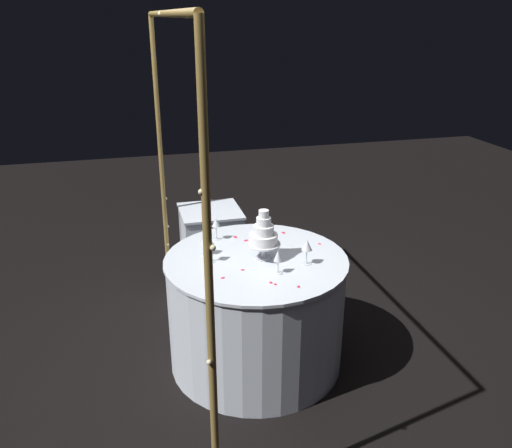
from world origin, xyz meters
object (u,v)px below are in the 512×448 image
object	(u,v)px
decorative_arch	(174,156)
wine_glass_0	(205,239)
side_table	(212,253)
wine_glass_4	(307,246)
main_table	(256,311)
wine_glass_3	(278,257)
wine_glass_2	(216,224)
tiered_cake	(264,235)
wine_glass_1	(210,243)

from	to	relation	value
decorative_arch	wine_glass_0	xyz separation A→B (m)	(0.14, -0.18, -0.60)
side_table	wine_glass_4	world-z (taller)	wine_glass_4
main_table	wine_glass_4	xyz separation A→B (m)	(-0.16, -0.29, 0.52)
wine_glass_3	wine_glass_4	distance (m)	0.23
wine_glass_2	wine_glass_3	world-z (taller)	wine_glass_2
side_table	wine_glass_2	xyz separation A→B (m)	(-0.62, 0.06, 0.52)
side_table	wine_glass_4	xyz separation A→B (m)	(-1.15, -0.42, 0.52)
tiered_cake	wine_glass_0	distance (m)	0.39
tiered_cake	wine_glass_1	xyz separation A→B (m)	(0.04, 0.34, -0.04)
main_table	tiered_cake	bearing A→B (deg)	-106.19
decorative_arch	wine_glass_4	world-z (taller)	decorative_arch
wine_glass_2	wine_glass_4	bearing A→B (deg)	-137.98
wine_glass_1	wine_glass_4	distance (m)	0.61
wine_glass_0	wine_glass_4	distance (m)	0.67
decorative_arch	wine_glass_1	world-z (taller)	decorative_arch
wine_glass_2	wine_glass_4	xyz separation A→B (m)	(-0.53, -0.48, 0.01)
tiered_cake	wine_glass_2	bearing A→B (deg)	31.81
wine_glass_2	wine_glass_4	world-z (taller)	wine_glass_4
wine_glass_2	wine_glass_3	size ratio (longest dim) A/B	1.04
wine_glass_0	tiered_cake	bearing A→B (deg)	-113.95
decorative_arch	wine_glass_1	size ratio (longest dim) A/B	13.14
decorative_arch	side_table	xyz separation A→B (m)	(0.99, -0.36, -1.11)
main_table	wine_glass_0	size ratio (longest dim) A/B	7.93
side_table	wine_glass_4	size ratio (longest dim) A/B	4.68
decorative_arch	wine_glass_2	size ratio (longest dim) A/B	14.27
side_table	wine_glass_0	size ratio (longest dim) A/B	5.16
wine_glass_2	wine_glass_3	distance (m)	0.66
main_table	decorative_arch	bearing A→B (deg)	89.86
wine_glass_1	wine_glass_2	world-z (taller)	wine_glass_1
decorative_arch	tiered_cake	distance (m)	0.77
decorative_arch	tiered_cake	size ratio (longest dim) A/B	6.83
wine_glass_1	wine_glass_2	distance (m)	0.36
wine_glass_1	wine_glass_2	bearing A→B (deg)	-16.75
side_table	wine_glass_1	distance (m)	1.11
side_table	tiered_cake	size ratio (longest dim) A/B	2.34
tiered_cake	side_table	bearing A→B (deg)	9.94
side_table	wine_glass_2	distance (m)	0.81
tiered_cake	wine_glass_1	bearing A→B (deg)	82.80
wine_glass_1	main_table	bearing A→B (deg)	-95.73
main_table	wine_glass_1	world-z (taller)	wine_glass_1
wine_glass_3	main_table	bearing A→B (deg)	17.87
wine_glass_0	decorative_arch	bearing A→B (deg)	128.39
side_table	wine_glass_3	world-z (taller)	wine_glass_3
wine_glass_0	wine_glass_4	size ratio (longest dim) A/B	0.91
side_table	wine_glass_3	xyz separation A→B (m)	(-1.22, -0.21, 0.51)
side_table	wine_glass_4	bearing A→B (deg)	-160.05
main_table	wine_glass_3	size ratio (longest dim) A/B	7.79
wine_glass_2	side_table	bearing A→B (deg)	-5.87
wine_glass_0	wine_glass_3	size ratio (longest dim) A/B	0.98
main_table	side_table	xyz separation A→B (m)	(0.99, 0.13, -0.00)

